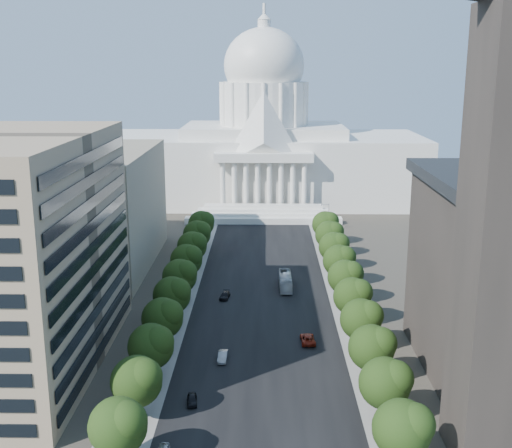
{
  "coord_description": "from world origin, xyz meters",
  "views": [
    {
      "loc": [
        0.65,
        -60.61,
        50.62
      ],
      "look_at": [
        -1.33,
        72.19,
        17.91
      ],
      "focal_mm": 45.0,
      "sensor_mm": 36.0,
      "label": 1
    }
  ],
  "objects_px": {
    "car_silver": "(223,356)",
    "car_red": "(308,339)",
    "car_dark_b": "(225,296)",
    "car_dark_a": "(192,400)",
    "city_bus": "(285,281)"
  },
  "relations": [
    {
      "from": "car_red",
      "to": "car_dark_b",
      "type": "distance_m",
      "value": 28.98
    },
    {
      "from": "car_dark_a",
      "to": "city_bus",
      "type": "relative_size",
      "value": 0.33
    },
    {
      "from": "car_red",
      "to": "city_bus",
      "type": "relative_size",
      "value": 0.48
    },
    {
      "from": "car_dark_b",
      "to": "city_bus",
      "type": "xyz_separation_m",
      "value": [
        13.79,
        7.45,
        0.96
      ]
    },
    {
      "from": "car_silver",
      "to": "car_red",
      "type": "distance_m",
      "value": 17.3
    },
    {
      "from": "car_dark_b",
      "to": "car_red",
      "type": "bearing_deg",
      "value": -46.11
    },
    {
      "from": "car_silver",
      "to": "car_red",
      "type": "bearing_deg",
      "value": 28.02
    },
    {
      "from": "car_silver",
      "to": "car_red",
      "type": "xyz_separation_m",
      "value": [
        15.52,
        7.65,
        0.02
      ]
    },
    {
      "from": "car_dark_a",
      "to": "car_dark_b",
      "type": "distance_m",
      "value": 46.21
    },
    {
      "from": "car_dark_b",
      "to": "city_bus",
      "type": "distance_m",
      "value": 15.71
    },
    {
      "from": "car_dark_a",
      "to": "city_bus",
      "type": "distance_m",
      "value": 55.95
    },
    {
      "from": "city_bus",
      "to": "car_silver",
      "type": "bearing_deg",
      "value": -108.34
    },
    {
      "from": "car_dark_a",
      "to": "car_dark_b",
      "type": "bearing_deg",
      "value": 81.09
    },
    {
      "from": "car_red",
      "to": "city_bus",
      "type": "xyz_separation_m",
      "value": [
        -3.27,
        30.88,
        0.85
      ]
    },
    {
      "from": "city_bus",
      "to": "car_red",
      "type": "bearing_deg",
      "value": -84.66
    }
  ]
}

